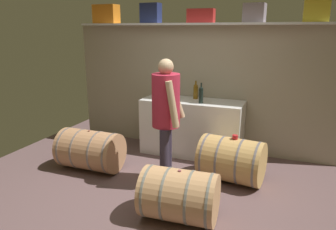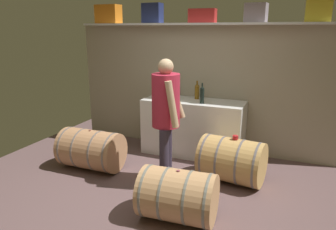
% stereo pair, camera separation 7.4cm
% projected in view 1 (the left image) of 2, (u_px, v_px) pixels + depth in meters
% --- Properties ---
extents(ground_plane, '(5.85, 7.29, 0.02)m').
position_uv_depth(ground_plane, '(168.00, 184.00, 4.38)').
color(ground_plane, brown).
extents(back_wall_panel, '(4.65, 0.10, 2.13)m').
position_uv_depth(back_wall_panel, '(201.00, 89.00, 5.47)').
color(back_wall_panel, '#9D927C').
rests_on(back_wall_panel, ground).
extents(high_shelf_board, '(4.27, 0.40, 0.03)m').
position_uv_depth(high_shelf_board, '(200.00, 24.00, 5.05)').
color(high_shelf_board, silver).
rests_on(high_shelf_board, back_wall_panel).
extents(toolcase_orange, '(0.44, 0.25, 0.32)m').
position_uv_depth(toolcase_orange, '(106.00, 14.00, 5.62)').
color(toolcase_orange, orange).
rests_on(toolcase_orange, high_shelf_board).
extents(toolcase_navy, '(0.33, 0.21, 0.32)m').
position_uv_depth(toolcase_navy, '(151.00, 13.00, 5.31)').
color(toolcase_navy, navy).
rests_on(toolcase_navy, high_shelf_board).
extents(toolcase_red, '(0.43, 0.22, 0.22)m').
position_uv_depth(toolcase_red, '(201.00, 16.00, 5.02)').
color(toolcase_red, red).
rests_on(toolcase_red, high_shelf_board).
extents(toolcase_grey, '(0.32, 0.30, 0.28)m').
position_uv_depth(toolcase_grey, '(255.00, 13.00, 4.72)').
color(toolcase_grey, gray).
rests_on(toolcase_grey, high_shelf_board).
extents(toolcase_yellow, '(0.35, 0.26, 0.31)m').
position_uv_depth(toolcase_yellow, '(317.00, 11.00, 4.41)').
color(toolcase_yellow, gold).
rests_on(toolcase_yellow, high_shelf_board).
extents(work_cabinet, '(1.67, 0.62, 0.93)m').
position_uv_depth(work_cabinet, '(192.00, 127.00, 5.31)').
color(work_cabinet, white).
rests_on(work_cabinet, ground).
extents(wine_bottle_dark, '(0.07, 0.07, 0.33)m').
position_uv_depth(wine_bottle_dark, '(201.00, 95.00, 4.95)').
color(wine_bottle_dark, black).
rests_on(wine_bottle_dark, work_cabinet).
extents(wine_bottle_clear, '(0.08, 0.08, 0.32)m').
position_uv_depth(wine_bottle_clear, '(173.00, 88.00, 5.48)').
color(wine_bottle_clear, '#ACC6BF').
rests_on(wine_bottle_clear, work_cabinet).
extents(wine_bottle_amber, '(0.08, 0.08, 0.31)m').
position_uv_depth(wine_bottle_amber, '(196.00, 91.00, 5.27)').
color(wine_bottle_amber, brown).
rests_on(wine_bottle_amber, work_cabinet).
extents(wine_glass, '(0.08, 0.08, 0.15)m').
position_uv_depth(wine_glass, '(176.00, 94.00, 5.17)').
color(wine_glass, white).
rests_on(wine_glass, work_cabinet).
extents(wine_barrel_near, '(0.92, 0.71, 0.63)m').
position_uv_depth(wine_barrel_near, '(232.00, 160.00, 4.38)').
color(wine_barrel_near, tan).
rests_on(wine_barrel_near, ground).
extents(wine_barrel_far, '(0.93, 0.61, 0.61)m').
position_uv_depth(wine_barrel_far, '(90.00, 150.00, 4.76)').
color(wine_barrel_far, tan).
rests_on(wine_barrel_far, ground).
extents(wine_barrel_flank, '(0.86, 0.63, 0.60)m').
position_uv_depth(wine_barrel_flank, '(179.00, 195.00, 3.48)').
color(wine_barrel_flank, tan).
rests_on(wine_barrel_flank, ground).
extents(tasting_cup, '(0.08, 0.08, 0.05)m').
position_uv_depth(tasting_cup, '(235.00, 137.00, 4.28)').
color(tasting_cup, red).
rests_on(tasting_cup, wine_barrel_near).
extents(winemaker_pouring, '(0.43, 0.54, 1.71)m').
position_uv_depth(winemaker_pouring, '(166.00, 110.00, 4.09)').
color(winemaker_pouring, '#322A3B').
rests_on(winemaker_pouring, ground).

